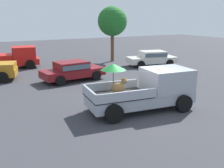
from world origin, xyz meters
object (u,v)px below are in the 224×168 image
(pickup_truck_far, at_px, (12,58))
(parked_sedan_near, at_px, (72,70))
(pickup_truck_main, at_px, (149,89))
(parked_sedan_far, at_px, (152,58))

(pickup_truck_far, xyz_separation_m, parked_sedan_near, (2.96, -6.75, -0.13))
(pickup_truck_main, relative_size, parked_sedan_far, 1.14)
(pickup_truck_far, bearing_deg, parked_sedan_near, -58.21)
(pickup_truck_main, height_order, parked_sedan_near, pickup_truck_main)
(pickup_truck_far, height_order, parked_sedan_near, pickup_truck_far)
(parked_sedan_near, distance_m, parked_sedan_far, 8.42)
(pickup_truck_far, bearing_deg, pickup_truck_main, -65.38)
(pickup_truck_main, bearing_deg, parked_sedan_near, 105.81)
(parked_sedan_near, bearing_deg, pickup_truck_main, -87.11)
(parked_sedan_far, bearing_deg, parked_sedan_near, 25.89)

